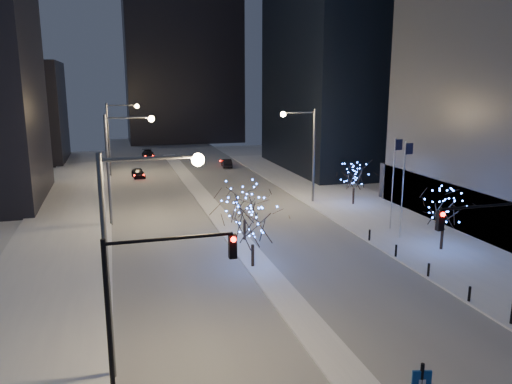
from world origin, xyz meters
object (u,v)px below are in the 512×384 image
object	(u,v)px
street_lamp_w_near	(131,234)
street_lamp_w_mid	(119,154)
traffic_signal_west	(148,290)
street_lamp_east	(306,144)
holiday_tree_median_near	(253,223)
holiday_tree_plaza_far	(354,176)
car_mid	(227,163)
holiday_tree_median_far	(244,202)
car_near	(138,173)
holiday_tree_plaza_near	(444,208)
traffic_signal_east	(496,244)
street_lamp_w_far	(116,129)
car_far	(148,154)

from	to	relation	value
street_lamp_w_near	street_lamp_w_mid	bearing A→B (deg)	90.00
traffic_signal_west	street_lamp_east	bearing A→B (deg)	58.31
holiday_tree_median_near	holiday_tree_plaza_far	bearing A→B (deg)	43.97
street_lamp_east	car_mid	world-z (taller)	street_lamp_east
street_lamp_east	holiday_tree_median_far	world-z (taller)	street_lamp_east
street_lamp_east	holiday_tree_plaza_far	world-z (taller)	street_lamp_east
street_lamp_w_near	holiday_tree_median_near	xyz separation A→B (m)	(8.44, 11.06, -3.22)
street_lamp_w_mid	holiday_tree_median_far	xyz separation A→B (m)	(9.44, -7.93, -3.21)
street_lamp_w_mid	car_near	xyz separation A→B (m)	(2.57, 22.96, -5.86)
holiday_tree_plaza_near	traffic_signal_east	bearing A→B (deg)	-115.68
traffic_signal_west	car_near	distance (m)	50.18
car_near	street_lamp_w_far	bearing A→B (deg)	135.69
street_lamp_w_far	street_lamp_east	world-z (taller)	same
street_lamp_east	holiday_tree_plaza_near	world-z (taller)	street_lamp_east
traffic_signal_west	holiday_tree_median_far	size ratio (longest dim) A/B	1.41
traffic_signal_west	holiday_tree_median_near	world-z (taller)	traffic_signal_west
street_lamp_w_near	holiday_tree_plaza_near	world-z (taller)	street_lamp_w_near
traffic_signal_east	holiday_tree_median_near	distance (m)	15.39
traffic_signal_west	car_mid	bearing A→B (deg)	74.23
street_lamp_w_far	street_lamp_east	xyz separation A→B (m)	(19.02, -22.00, -0.05)
street_lamp_w_far	street_lamp_east	bearing A→B (deg)	-49.15
street_lamp_w_near	car_near	distance (m)	48.39
street_lamp_east	car_mid	distance (m)	25.88
street_lamp_w_far	holiday_tree_median_far	xyz separation A→B (m)	(9.44, -32.93, -3.21)
street_lamp_east	street_lamp_w_near	bearing A→B (deg)	-124.19
holiday_tree_median_near	car_near	bearing A→B (deg)	99.04
street_lamp_w_far	car_mid	bearing A→B (deg)	10.75
car_mid	street_lamp_w_far	bearing A→B (deg)	15.67
street_lamp_east	holiday_tree_plaza_far	xyz separation A→B (m)	(4.57, -2.33, -3.30)
holiday_tree_median_near	traffic_signal_east	bearing A→B (deg)	-51.95
car_far	holiday_tree_median_near	bearing A→B (deg)	-86.82
street_lamp_east	street_lamp_w_far	bearing A→B (deg)	130.85
holiday_tree_plaza_far	street_lamp_east	bearing A→B (deg)	153.00
holiday_tree_plaza_near	holiday_tree_plaza_far	world-z (taller)	holiday_tree_plaza_near
car_near	car_mid	xyz separation A→B (m)	(13.48, 5.08, -0.01)
street_lamp_w_near	car_far	xyz separation A→B (m)	(5.16, 65.66, -5.81)
street_lamp_w_far	holiday_tree_plaza_near	world-z (taller)	street_lamp_w_far
holiday_tree_plaza_near	holiday_tree_plaza_far	xyz separation A→B (m)	(0.16, 15.13, -0.23)
car_mid	holiday_tree_median_far	bearing A→B (deg)	84.51
holiday_tree_plaza_near	holiday_tree_plaza_far	distance (m)	15.13
traffic_signal_east	holiday_tree_median_near	xyz separation A→B (m)	(-9.44, 12.06, -1.49)
street_lamp_w_near	car_mid	distance (m)	55.73
street_lamp_w_far	holiday_tree_median_far	size ratio (longest dim) A/B	2.01
car_mid	holiday_tree_median_near	size ratio (longest dim) A/B	0.76
car_near	holiday_tree_median_far	size ratio (longest dim) A/B	0.76
street_lamp_w_far	car_far	bearing A→B (deg)	71.76
traffic_signal_west	car_far	bearing A→B (deg)	86.06
street_lamp_w_near	holiday_tree_plaza_far	world-z (taller)	street_lamp_w_near
street_lamp_w_near	traffic_signal_west	bearing A→B (deg)	-76.04
car_far	holiday_tree_plaza_far	distance (m)	44.10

